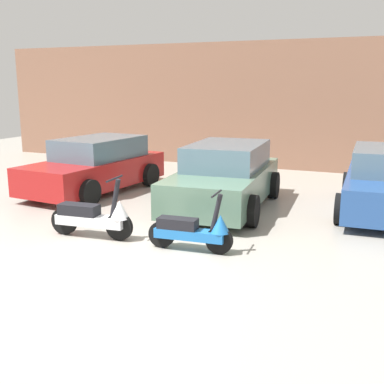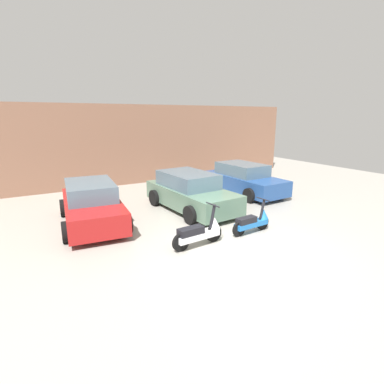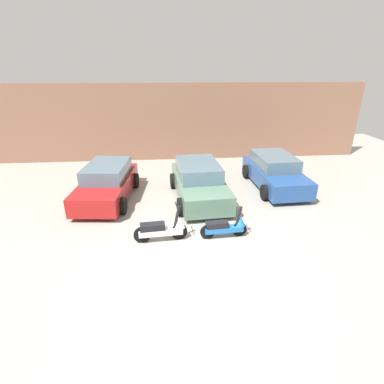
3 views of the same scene
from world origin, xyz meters
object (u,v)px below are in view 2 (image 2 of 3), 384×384
Objects in this scene: scooter_front_right at (253,221)px; car_rear_left at (92,204)px; car_rear_right at (244,179)px; car_rear_center at (190,192)px; scooter_front_left at (200,232)px.

car_rear_left reaches higher than scooter_front_right.
car_rear_right is at bearing 101.06° from car_rear_left.
car_rear_center is (3.48, -0.26, 0.02)m from car_rear_left.
car_rear_center is at bearing 91.36° from car_rear_left.
scooter_front_left is 0.38× the size of car_rear_center.
scooter_front_left is at bearing 176.66° from scooter_front_right.
car_rear_right is (3.27, 0.90, -0.02)m from car_rear_center.
scooter_front_left is 3.26m from car_rear_center.
car_rear_left is at bearing 118.47° from scooter_front_left.
car_rear_right is (2.78, 3.82, 0.28)m from scooter_front_right.
car_rear_center is 1.04× the size of car_rear_right.
car_rear_center is at bearing -76.86° from car_rear_right.
car_rear_left is (-2.11, 3.20, 0.25)m from scooter_front_left.
car_rear_right reaches higher than scooter_front_left.
car_rear_center reaches higher than scooter_front_left.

